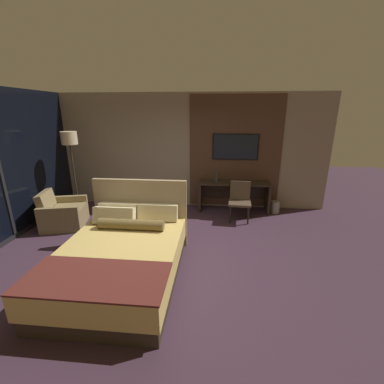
# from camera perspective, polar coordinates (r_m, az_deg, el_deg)

# --- Properties ---
(ground_plane) EXTENTS (16.00, 16.00, 0.00)m
(ground_plane) POSITION_cam_1_polar(r_m,az_deg,el_deg) (4.54, -6.89, -14.09)
(ground_plane) COLOR #3D2838
(wall_back_tv_panel) EXTENTS (7.20, 0.09, 2.80)m
(wall_back_tv_panel) POSITION_cam_1_polar(r_m,az_deg,el_deg) (6.47, -0.99, 8.93)
(wall_back_tv_panel) COLOR gray
(wall_back_tv_panel) RESTS_ON ground_plane
(bed) EXTENTS (1.67, 2.27, 1.23)m
(bed) POSITION_cam_1_polar(r_m,az_deg,el_deg) (4.02, -15.25, -13.62)
(bed) COLOR #33281E
(bed) RESTS_ON ground_plane
(desk) EXTENTS (1.71, 0.50, 0.73)m
(desk) POSITION_cam_1_polar(r_m,az_deg,el_deg) (6.38, 9.25, 0.23)
(desk) COLOR #2D2319
(desk) RESTS_ON ground_plane
(tv) EXTENTS (1.10, 0.04, 0.62)m
(tv) POSITION_cam_1_polar(r_m,az_deg,el_deg) (6.36, 9.61, 9.87)
(tv) COLOR black
(desk_chair) EXTENTS (0.52, 0.51, 0.86)m
(desk_chair) POSITION_cam_1_polar(r_m,az_deg,el_deg) (5.87, 10.59, -1.27)
(desk_chair) COLOR #4C3D2D
(desk_chair) RESTS_ON ground_plane
(armchair_by_window) EXTENTS (0.98, 1.00, 0.78)m
(armchair_by_window) POSITION_cam_1_polar(r_m,az_deg,el_deg) (6.16, -26.74, -4.44)
(armchair_by_window) COLOR olive
(armchair_by_window) RESTS_ON ground_plane
(floor_lamp) EXTENTS (0.34, 0.34, 1.94)m
(floor_lamp) POSITION_cam_1_polar(r_m,az_deg,el_deg) (6.38, -25.46, 9.34)
(floor_lamp) COLOR #282623
(floor_lamp) RESTS_ON ground_plane
(vase_tall) EXTENTS (0.09, 0.09, 0.37)m
(vase_tall) POSITION_cam_1_polar(r_m,az_deg,el_deg) (6.22, 5.48, 3.95)
(vase_tall) COLOR #333338
(vase_tall) RESTS_ON desk
(waste_bin) EXTENTS (0.22, 0.22, 0.28)m
(waste_bin) POSITION_cam_1_polar(r_m,az_deg,el_deg) (6.58, 17.97, -3.17)
(waste_bin) COLOR gray
(waste_bin) RESTS_ON ground_plane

